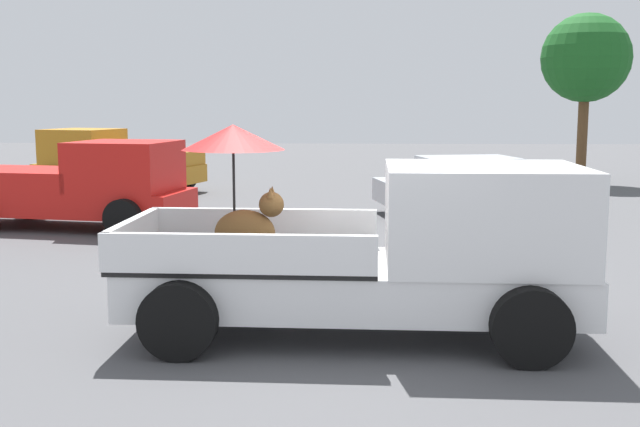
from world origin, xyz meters
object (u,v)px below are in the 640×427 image
object	(u,v)px
pickup_truck_main	(394,250)
pickup_truck_red	(81,186)
parked_sedan_near	(470,182)
pickup_truck_far	(112,161)

from	to	relation	value
pickup_truck_main	pickup_truck_red	bearing A→B (deg)	131.73
pickup_truck_red	parked_sedan_near	xyz separation A→B (m)	(8.29, 2.32, -0.13)
pickup_truck_main	pickup_truck_red	distance (m)	9.31
pickup_truck_red	parked_sedan_near	size ratio (longest dim) A/B	1.10
pickup_truck_red	pickup_truck_far	xyz separation A→B (m)	(-1.41, 6.54, 0.00)
pickup_truck_far	parked_sedan_near	world-z (taller)	pickup_truck_far
parked_sedan_near	pickup_truck_main	bearing A→B (deg)	-115.40
pickup_truck_red	pickup_truck_far	bearing A→B (deg)	111.75
pickup_truck_main	parked_sedan_near	world-z (taller)	pickup_truck_main
pickup_truck_main	pickup_truck_far	size ratio (longest dim) A/B	1.00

